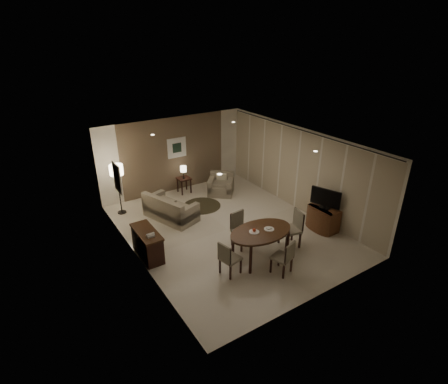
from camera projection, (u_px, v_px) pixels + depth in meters
room_shell at (220, 183)px, 10.16m from camera, size 5.50×7.00×2.70m
taupe_accent at (174, 155)px, 12.51m from camera, size 3.96×0.03×2.70m
curtain_wall at (297, 170)px, 11.19m from camera, size 0.08×6.70×2.58m
curtain_rod at (301, 130)px, 10.63m from camera, size 0.03×6.80×0.03m
art_back_frame at (177, 148)px, 12.44m from camera, size 0.72×0.03×0.72m
art_back_canvas at (177, 148)px, 12.42m from camera, size 0.34×0.01×0.34m
art_left_frame at (117, 178)px, 9.22m from camera, size 0.03×0.60×0.80m
art_left_canvas at (118, 178)px, 9.23m from camera, size 0.01×0.46×0.64m
downlight_nl at (220, 174)px, 7.23m from camera, size 0.10×0.10×0.01m
downlight_nr at (315, 151)px, 8.61m from camera, size 0.10×0.10×0.01m
downlight_fl at (153, 135)px, 9.98m from camera, size 0.10×0.10×0.01m
downlight_fr at (233, 122)px, 11.36m from camera, size 0.10×0.10×0.01m
console_desk at (148, 244)px, 9.04m from camera, size 0.48×1.20×0.75m
telephone at (151, 235)px, 8.63m from camera, size 0.20×0.14×0.09m
tv_cabinet at (323, 218)px, 10.31m from camera, size 0.48×0.90×0.70m
flat_tv at (326, 198)px, 10.02m from camera, size 0.36×0.85×0.60m
dining_table at (260, 244)px, 8.95m from camera, size 1.72×1.08×0.81m
chair_near at (282, 257)px, 8.39m from camera, size 0.54×0.54×0.89m
chair_far at (242, 231)px, 9.42m from camera, size 0.52×0.52×0.98m
chair_left at (230, 258)px, 8.36m from camera, size 0.51×0.51×0.89m
chair_right at (290, 229)px, 9.43m from camera, size 0.60×0.60×1.03m
plate_a at (254, 232)px, 8.73m from camera, size 0.26×0.26×0.02m
plate_b at (269, 229)px, 8.85m from camera, size 0.26×0.26×0.02m
fruit_apple at (254, 230)px, 8.71m from camera, size 0.09×0.09×0.09m
napkin at (269, 228)px, 8.84m from camera, size 0.12×0.08×0.03m
round_rug at (202, 206)px, 11.82m from camera, size 1.26×1.26×0.01m
sofa at (171, 207)px, 10.88m from camera, size 1.88×1.37×0.80m
armchair at (221, 184)px, 12.53m from camera, size 1.17×1.17×0.76m
side_table at (184, 185)px, 12.69m from camera, size 0.45×0.45×0.57m
table_lamp at (183, 171)px, 12.47m from camera, size 0.22×0.22×0.50m
floor_lamp at (119, 190)px, 11.03m from camera, size 0.42×0.42×1.65m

